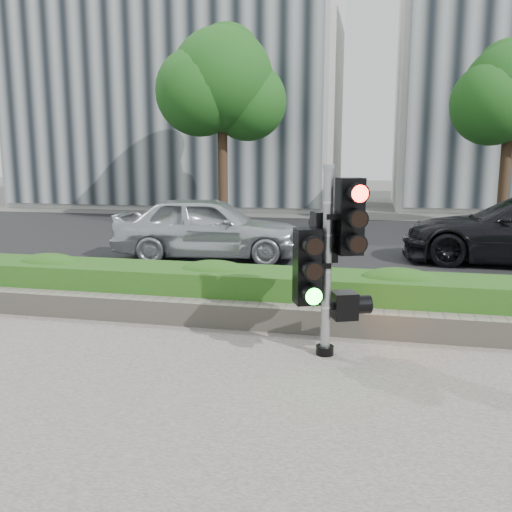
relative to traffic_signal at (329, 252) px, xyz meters
name	(u,v)px	position (x,y,z in m)	size (l,w,h in m)	color
ground	(255,388)	(-0.64, -1.11, -1.28)	(120.00, 120.00, 0.00)	#51514C
road	(333,244)	(-0.64, 8.89, -1.27)	(60.00, 13.00, 0.02)	black
curb	(298,305)	(-0.64, 2.04, -1.22)	(60.00, 0.25, 0.12)	gray
stone_wall	(285,318)	(-0.64, 0.79, -1.08)	(12.00, 0.32, 0.34)	gray
hedge	(293,295)	(-0.64, 1.44, -0.91)	(12.00, 1.00, 0.68)	#4F962E
building_left	(184,60)	(-9.64, 21.89, 6.22)	(16.00, 9.00, 15.00)	#B7B7B2
tree_left	(222,85)	(-5.16, 13.45, 3.77)	(4.61, 4.03, 7.34)	black
tree_right	(510,97)	(4.85, 14.44, 3.20)	(4.10, 3.58, 6.53)	black
traffic_signal	(329,252)	(0.00, 0.00, 0.00)	(0.82, 0.73, 2.26)	black
car_silver	(209,227)	(-3.34, 5.87, -0.51)	(1.78, 4.41, 1.50)	silver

